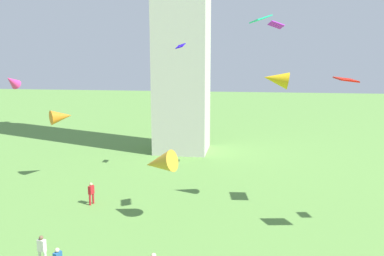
{
  "coord_description": "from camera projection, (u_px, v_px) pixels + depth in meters",
  "views": [
    {
      "loc": [
        2.46,
        -4.57,
        10.8
      ],
      "look_at": [
        -0.37,
        14.82,
        7.24
      ],
      "focal_mm": 36.4,
      "sensor_mm": 36.0,
      "label": 1
    }
  ],
  "objects": [
    {
      "name": "kite_flying_0",
      "position": [
        276.0,
        79.0,
        26.9
      ],
      "size": [
        1.86,
        1.24,
        1.43
      ],
      "rotation": [
        0.0,
        0.0,
        4.68
      ],
      "color": "gold"
    },
    {
      "name": "kite_flying_2",
      "position": [
        261.0,
        19.0,
        22.33
      ],
      "size": [
        1.31,
        1.58,
        0.43
      ],
      "rotation": [
        0.0,
        0.0,
        5.07
      ],
      "color": "#21CEA4"
    },
    {
      "name": "kite_flying_9",
      "position": [
        61.0,
        117.0,
        34.24
      ],
      "size": [
        2.23,
        2.19,
        1.35
      ],
      "rotation": [
        0.0,
        0.0,
        2.31
      ],
      "color": "orange"
    },
    {
      "name": "person_1",
      "position": [
        91.0,
        192.0,
        28.88
      ],
      "size": [
        0.36,
        0.51,
        1.68
      ],
      "rotation": [
        0.0,
        0.0,
        1.3
      ],
      "color": "red",
      "rests_on": "ground_plane"
    },
    {
      "name": "kite_flying_1",
      "position": [
        159.0,
        163.0,
        25.66
      ],
      "size": [
        2.71,
        2.13,
        1.96
      ],
      "rotation": [
        0.0,
        0.0,
        4.4
      ],
      "color": "gold"
    },
    {
      "name": "kite_flying_7",
      "position": [
        181.0,
        46.0,
        34.66
      ],
      "size": [
        0.81,
        1.12,
        0.55
      ],
      "rotation": [
        0.0,
        0.0,
        4.57
      ],
      "color": "#1C05C3"
    },
    {
      "name": "person_3",
      "position": [
        42.0,
        248.0,
        20.42
      ],
      "size": [
        0.5,
        0.34,
        1.64
      ],
      "rotation": [
        0.0,
        0.0,
        2.91
      ],
      "color": "silver",
      "rests_on": "ground_plane"
    },
    {
      "name": "kite_flying_4",
      "position": [
        276.0,
        25.0,
        33.9
      ],
      "size": [
        1.5,
        1.19,
        0.69
      ],
      "rotation": [
        0.0,
        0.0,
        0.35
      ],
      "color": "#B21BDB"
    },
    {
      "name": "kite_flying_3",
      "position": [
        12.0,
        81.0,
        26.43
      ],
      "size": [
        0.84,
        1.28,
        1.12
      ],
      "rotation": [
        0.0,
        0.0,
        6.17
      ],
      "color": "#E93182"
    },
    {
      "name": "kite_flying_5",
      "position": [
        346.0,
        80.0,
        25.62
      ],
      "size": [
        1.39,
        1.86,
        0.33
      ],
      "rotation": [
        0.0,
        0.0,
        4.83
      ],
      "color": "red"
    }
  ]
}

